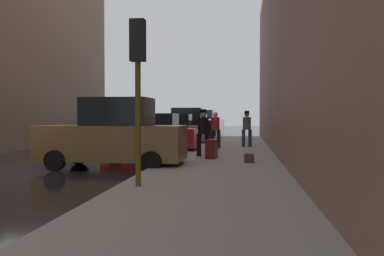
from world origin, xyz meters
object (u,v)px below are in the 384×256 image
Objects in this scene: rolling_suitcase at (212,149)px; pedestrian_in_red_jacket at (215,128)px; pedestrian_with_fedora at (203,130)px; duffel_bag at (249,158)px; parked_gray_coupe at (172,130)px; parked_black_suv at (185,125)px; parked_red_hatchback at (152,134)px; traffic_light at (138,66)px; parked_dark_green_sedan at (193,126)px; fire_hydrant at (194,141)px; pedestrian_with_beanie at (247,127)px; parked_white_van at (201,122)px; parked_bronze_suv at (113,136)px.

pedestrian_in_red_jacket is at bearing 92.17° from rolling_suitcase.
pedestrian_with_fedora is 4.04× the size of duffel_bag.
parked_black_suv is at bearing 90.00° from parked_gray_coupe.
parked_gray_coupe is at bearing 124.02° from pedestrian_in_red_jacket.
parked_red_hatchback is 1.18× the size of traffic_light.
parked_dark_green_sedan is 6.01× the size of fire_hydrant.
pedestrian_in_red_jacket is at bearing 87.49° from pedestrian_with_fedora.
traffic_light is at bearing -94.83° from pedestrian_in_red_jacket.
parked_black_suv is 6.57× the size of fire_hydrant.
pedestrian_with_beanie reaches higher than fire_hydrant.
fire_hydrant is (1.80, -21.50, -0.54)m from parked_white_van.
parked_red_hatchback and parked_gray_coupe have the same top height.
parked_gray_coupe is 5.02m from pedestrian_in_red_jacket.
parked_black_suv is (-0.00, 11.10, 0.18)m from parked_red_hatchback.
pedestrian_with_fedora is (0.81, -4.07, 0.64)m from fire_hydrant.
parked_dark_green_sedan is 14.82m from pedestrian_with_beanie.
parked_white_van is at bearing 90.00° from parked_bronze_suv.
parked_dark_green_sedan is 26.53m from traffic_light.
parked_dark_green_sedan is at bearing 90.00° from parked_gray_coupe.
fire_hydrant is (1.80, -4.35, -0.35)m from parked_gray_coupe.
rolling_suitcase is (3.00, 2.04, -0.54)m from parked_bronze_suv.
parked_white_van is at bearing 94.80° from fire_hydrant.
traffic_light reaches higher than pedestrian_with_fedora.
parked_red_hatchback is 16.36m from parked_dark_green_sedan.
rolling_suitcase is (3.00, -9.19, -0.36)m from parked_gray_coupe.
parked_white_van reaches higher than pedestrian_in_red_jacket.
parked_dark_green_sedan is at bearing 90.00° from parked_black_suv.
traffic_light is (1.85, -21.13, 1.73)m from parked_black_suv.
parked_black_suv is 15.20m from rolling_suitcase.
traffic_light is at bearing -84.99° from parked_black_suv.
parked_white_van is 25.70m from pedestrian_with_fedora.
parked_black_suv is 2.60× the size of pedestrian_with_beanie.
pedestrian_with_fedora is (2.62, -14.12, 0.10)m from parked_black_suv.
parked_dark_green_sedan is 0.91× the size of parked_white_van.
parked_black_suv is 10.51× the size of duffel_bag.
pedestrian_with_fedora is at bearing 47.07° from parked_bronze_suv.
parked_white_van is 4.46× the size of rolling_suitcase.
traffic_light is at bearing -100.39° from rolling_suitcase.
parked_black_suv is 10.23m from fire_hydrant.
parked_red_hatchback reaches higher than fire_hydrant.
pedestrian_in_red_jacket is (2.81, -4.16, 0.26)m from parked_gray_coupe.
parked_black_suv is 1.00× the size of parked_white_van.
fire_hydrant is at bearing 75.31° from parked_bronze_suv.
rolling_suitcase is (3.00, -3.80, -0.36)m from parked_red_hatchback.
traffic_light reaches higher than parked_black_suv.
pedestrian_with_beanie is (2.45, 12.21, -1.62)m from traffic_light.
fire_hydrant is 0.40× the size of pedestrian_with_fedora.
fire_hydrant is 4.19m from pedestrian_with_fedora.
pedestrian_with_fedora is at bearing -49.05° from parked_red_hatchback.
parked_bronze_suv is 1.00× the size of parked_white_van.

